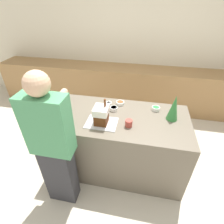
# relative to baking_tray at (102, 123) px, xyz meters

# --- Properties ---
(ground_plane) EXTENTS (12.00, 12.00, 0.00)m
(ground_plane) POSITION_rel_baking_tray_xyz_m (0.19, 0.17, -0.90)
(ground_plane) COLOR beige
(wall_back) EXTENTS (8.00, 0.05, 2.60)m
(wall_back) POSITION_rel_baking_tray_xyz_m (0.19, 2.26, 0.40)
(wall_back) COLOR beige
(wall_back) RESTS_ON ground_plane
(back_cabinet_block) EXTENTS (6.00, 0.60, 0.90)m
(back_cabinet_block) POSITION_rel_baking_tray_xyz_m (0.19, 1.94, -0.45)
(back_cabinet_block) COLOR #9E7547
(back_cabinet_block) RESTS_ON ground_plane
(kitchen_island) EXTENTS (1.78, 0.89, 0.89)m
(kitchen_island) POSITION_rel_baking_tray_xyz_m (0.19, 0.17, -0.45)
(kitchen_island) COLOR #6B6051
(kitchen_island) RESTS_ON ground_plane
(baking_tray) EXTENTS (0.38, 0.28, 0.01)m
(baking_tray) POSITION_rel_baking_tray_xyz_m (0.00, 0.00, 0.00)
(baking_tray) COLOR silver
(baking_tray) RESTS_ON kitchen_island
(gingerbread_house) EXTENTS (0.17, 0.19, 0.31)m
(gingerbread_house) POSITION_rel_baking_tray_xyz_m (0.00, 0.00, 0.12)
(gingerbread_house) COLOR #5B2D14
(gingerbread_house) RESTS_ON baking_tray
(decorative_tree) EXTENTS (0.14, 0.14, 0.33)m
(decorative_tree) POSITION_rel_baking_tray_xyz_m (0.84, 0.25, 0.16)
(decorative_tree) COLOR #33843D
(decorative_tree) RESTS_ON kitchen_island
(candy_bowl_center_rear) EXTENTS (0.11, 0.11, 0.04)m
(candy_bowl_center_rear) POSITION_rel_baking_tray_xyz_m (0.15, 0.47, 0.02)
(candy_bowl_center_rear) COLOR white
(candy_bowl_center_rear) RESTS_ON kitchen_island
(candy_bowl_near_tray_left) EXTENTS (0.09, 0.09, 0.04)m
(candy_bowl_near_tray_left) POSITION_rel_baking_tray_xyz_m (-0.01, 0.42, 0.02)
(candy_bowl_near_tray_left) COLOR white
(candy_bowl_near_tray_left) RESTS_ON kitchen_island
(candy_bowl_front_corner) EXTENTS (0.10, 0.10, 0.05)m
(candy_bowl_front_corner) POSITION_rel_baking_tray_xyz_m (0.64, 0.42, 0.02)
(candy_bowl_front_corner) COLOR white
(candy_bowl_front_corner) RESTS_ON kitchen_island
(candy_bowl_behind_tray) EXTENTS (0.10, 0.10, 0.05)m
(candy_bowl_behind_tray) POSITION_rel_baking_tray_xyz_m (0.09, 0.31, 0.02)
(candy_bowl_behind_tray) COLOR white
(candy_bowl_behind_tray) RESTS_ON kitchen_island
(mug) EXTENTS (0.09, 0.09, 0.09)m
(mug) POSITION_rel_baking_tray_xyz_m (0.33, 0.01, 0.04)
(mug) COLOR #B24238
(mug) RESTS_ON kitchen_island
(person) EXTENTS (0.45, 0.56, 1.70)m
(person) POSITION_rel_baking_tray_xyz_m (-0.40, -0.46, -0.02)
(person) COLOR #333338
(person) RESTS_ON ground_plane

